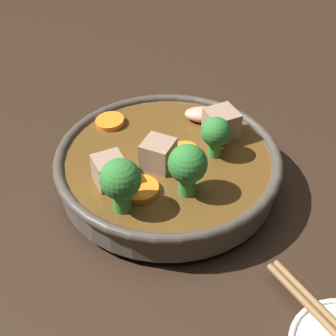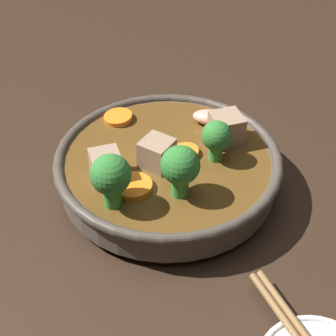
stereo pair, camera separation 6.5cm
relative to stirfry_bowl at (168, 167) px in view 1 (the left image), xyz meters
name	(u,v)px [view 1 (the left image)]	position (x,y,z in m)	size (l,w,h in m)	color
ground_plane	(168,188)	(0.00, 0.00, -0.04)	(3.00, 3.00, 0.00)	black
stirfry_bowl	(168,167)	(0.00, 0.00, 0.00)	(0.26, 0.26, 0.11)	#51473D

